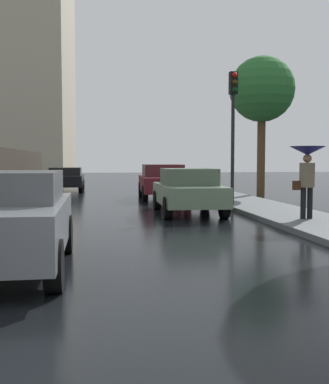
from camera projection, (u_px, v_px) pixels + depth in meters
The scene contains 9 objects.
ground at pixel (135, 339), 4.44m from camera, with size 120.00×120.00×0.00m, color black.
car_black_near_kerb at pixel (66, 179), 25.52m from camera, with size 1.89×3.82×1.26m.
car_maroon_mid_road at pixel (163, 181), 20.47m from camera, with size 2.02×4.23×1.47m.
car_green_far_ahead at pixel (188, 191), 14.79m from camera, with size 1.88×4.02×1.40m.
car_grey_far_lane at pixel (5, 218), 7.18m from camera, with size 1.88×3.97×1.48m.
pedestrian_with_umbrella_far at pixel (307, 163), 12.34m from camera, with size 0.91×0.91×1.87m.
traffic_light at pixel (233, 113), 16.27m from camera, with size 0.26×0.39×4.50m.
street_tree_mid at pixel (262, 90), 21.40m from camera, with size 2.91×2.91×6.28m.
distant_tower at pixel (28, 41), 52.30m from camera, with size 9.68×11.97×31.91m.
Camera 1 is at (-0.33, -4.34, 1.66)m, focal length 44.88 mm.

